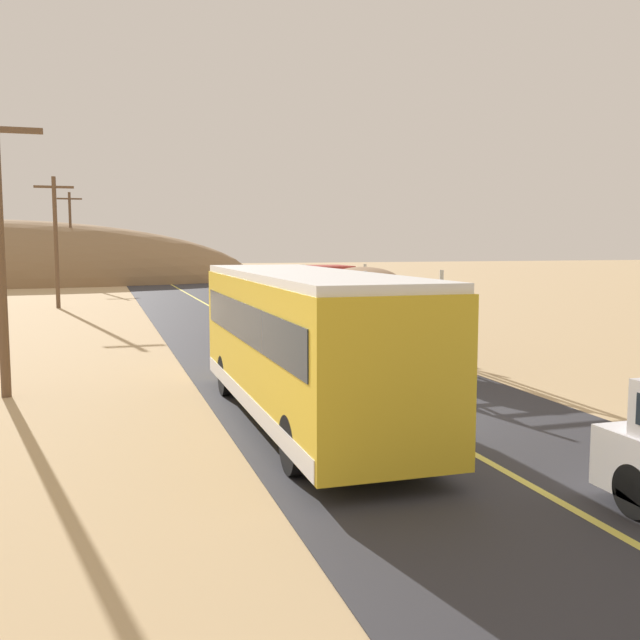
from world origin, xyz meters
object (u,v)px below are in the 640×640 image
bus (304,342)px  power_pole_far (71,235)px  livestock_truck (334,298)px  power_pole_mid (56,238)px

bus → power_pole_far: (-6.38, 55.98, 2.77)m
livestock_truck → bus: bus is taller
bus → power_pole_far: size_ratio=1.18×
bus → power_pole_far: 56.41m
power_pole_far → livestock_truck: bearing=-76.7°
livestock_truck → power_pole_far: (-10.64, 45.08, 2.73)m
bus → power_pole_mid: bearing=101.9°
bus → power_pole_mid: (-6.38, 30.37, 2.36)m
livestock_truck → power_pole_mid: size_ratio=1.27×
livestock_truck → power_pole_far: bearing=103.3°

